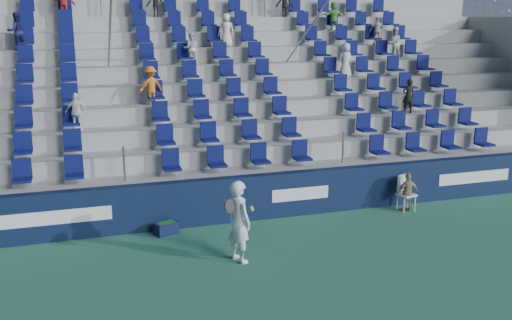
% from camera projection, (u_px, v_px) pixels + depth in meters
% --- Properties ---
extents(ground, '(70.00, 70.00, 0.00)m').
position_uv_depth(ground, '(286.00, 269.00, 12.15)').
color(ground, '#317455').
rests_on(ground, ground).
extents(sponsor_wall, '(24.00, 0.32, 1.20)m').
position_uv_depth(sponsor_wall, '(245.00, 198.00, 14.92)').
color(sponsor_wall, '#0F1A38').
rests_on(sponsor_wall, ground).
extents(grandstand, '(24.00, 8.17, 6.63)m').
position_uv_depth(grandstand, '(203.00, 110.00, 19.26)').
color(grandstand, '#A7A7A2').
rests_on(grandstand, ground).
extents(tennis_player, '(0.73, 0.79, 1.83)m').
position_uv_depth(tennis_player, '(239.00, 221.00, 12.32)').
color(tennis_player, white).
rests_on(tennis_player, ground).
extents(line_judge_chair, '(0.53, 0.54, 0.98)m').
position_uv_depth(line_judge_chair, '(405.00, 190.00, 15.75)').
color(line_judge_chair, white).
rests_on(line_judge_chair, ground).
extents(line_judge, '(0.64, 0.28, 1.08)m').
position_uv_depth(line_judge, '(408.00, 192.00, 15.62)').
color(line_judge, tan).
rests_on(line_judge, ground).
extents(ball_bin, '(0.63, 0.52, 0.30)m').
position_uv_depth(ball_bin, '(166.00, 228.00, 14.04)').
color(ball_bin, '#10173D').
rests_on(ball_bin, ground).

